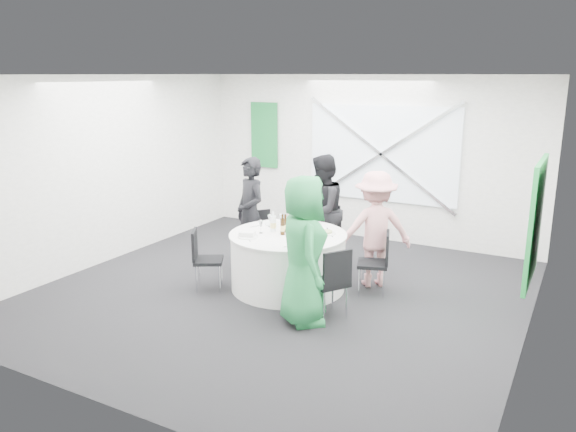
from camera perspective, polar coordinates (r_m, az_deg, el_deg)
The scene contains 47 objects.
floor at distance 7.49m, azimuth -0.74°, elevation -7.77°, with size 6.00×6.00×0.00m, color black.
ceiling at distance 6.95m, azimuth -0.81°, elevation 14.18°, with size 6.00×6.00×0.00m, color white.
wall_back at distance 9.78m, azimuth 7.91°, elevation 5.83°, with size 6.00×6.00×0.00m, color silver.
wall_front at distance 4.79m, azimuth -18.67°, elevation -3.65°, with size 6.00×6.00×0.00m, color silver.
wall_left at distance 8.92m, azimuth -17.87°, elevation 4.48°, with size 6.00×6.00×0.00m, color silver.
wall_right at distance 6.23m, azimuth 24.06°, elevation -0.08°, with size 6.00×6.00×0.00m, color silver.
window_panel at distance 9.62m, azimuth 9.52°, elevation 6.24°, with size 2.60×0.03×1.60m, color silver.
window_brace_a at distance 9.59m, azimuth 9.44°, elevation 6.22°, with size 0.05×0.05×3.16m, color silver.
window_brace_b at distance 9.59m, azimuth 9.44°, elevation 6.22°, with size 0.05×0.05×3.16m, color silver.
green_banner at distance 10.56m, azimuth -2.43°, elevation 8.21°, with size 0.55×0.04×1.20m, color #156B33.
green_sign at distance 6.86m, azimuth 23.84°, elevation -0.55°, with size 0.05×1.20×1.40m, color #188835.
banquet_table at distance 7.52m, azimuth 0.00°, elevation -4.58°, with size 1.56×1.56×0.76m.
chair_back at distance 8.42m, azimuth 3.71°, elevation -1.47°, with size 0.42×0.43×0.91m.
chair_back_left at distance 8.40m, azimuth -2.71°, elevation -1.85°, with size 0.53×0.53×0.83m.
chair_back_right at distance 7.38m, azimuth 9.19°, elevation -4.27°, with size 0.49×0.48×0.84m.
chair_front_right at distance 6.57m, azimuth 4.52°, elevation -6.32°, with size 0.55×0.54×0.86m.
chair_front_left at distance 7.54m, azimuth -8.65°, elevation -3.94°, with size 0.51×0.51×0.82m.
person_man_back_left at distance 8.28m, azimuth -3.84°, elevation 0.33°, with size 0.60×0.39×1.64m, color black.
person_man_back at distance 8.31m, azimuth 3.45°, elevation 0.51°, with size 0.82×0.45×1.68m, color black.
person_woman_pink at distance 7.61m, azimuth 8.83°, elevation -1.33°, with size 1.02×0.47×1.57m, color pink.
person_woman_green at distance 6.37m, azimuth 1.60°, elevation -3.53°, with size 0.85×0.55×1.73m, color #238242.
plate_back at distance 7.95m, azimuth 1.65°, elevation -0.64°, with size 0.27×0.27×0.01m.
plate_back_left at distance 7.86m, azimuth -1.37°, elevation -0.81°, with size 0.28×0.28×0.01m.
plate_back_right at distance 7.42m, azimuth 3.88°, elevation -1.68°, with size 0.26×0.26×0.04m.
plate_front_right at distance 6.98m, azimuth 1.78°, elevation -2.70°, with size 0.28×0.28×0.04m.
plate_front_left at distance 7.27m, azimuth -4.09°, elevation -2.10°, with size 0.26×0.26×0.01m.
napkin at distance 7.27m, azimuth -4.17°, elevation -1.81°, with size 0.20×0.13×0.05m, color white.
beer_bottle_a at distance 7.47m, azimuth -0.28°, elevation -0.95°, with size 0.06×0.06×0.24m.
beer_bottle_b at distance 7.50m, azimuth 0.28°, elevation -0.82°, with size 0.06×0.06×0.26m.
beer_bottle_c at distance 7.24m, azimuth 0.98°, elevation -1.34°, with size 0.06×0.06×0.27m.
beer_bottle_d at distance 7.33m, azimuth -0.56°, elevation -1.10°, with size 0.06×0.06×0.28m.
green_water_bottle at distance 7.39m, azimuth 1.99°, elevation -0.95°, with size 0.08×0.08×0.29m.
clear_water_bottle at distance 7.49m, azimuth -1.52°, elevation -0.79°, with size 0.08×0.08×0.27m.
wine_glass_a at distance 7.41m, azimuth -2.78°, elevation -0.82°, with size 0.07×0.07×0.17m.
wine_glass_b at distance 7.50m, azimuth 2.50°, elevation -0.62°, with size 0.07×0.07×0.17m.
wine_glass_c at distance 7.74m, azimuth -0.71°, elevation -0.15°, with size 0.07×0.07×0.17m.
wine_glass_d at distance 7.71m, azimuth -1.84°, elevation -0.21°, with size 0.07×0.07×0.17m.
fork_a at distance 7.93m, azimuth -1.41°, elevation -0.70°, with size 0.01×0.15×0.01m, color silver.
knife_a at distance 7.76m, azimuth -3.40°, elevation -1.07°, with size 0.01×0.15×0.01m, color silver.
fork_b at distance 6.86m, azimuth 0.15°, elevation -3.10°, with size 0.01×0.15×0.01m, color silver.
knife_b at distance 7.03m, azimuth 3.29°, elevation -2.70°, with size 0.01×0.15×0.01m, color silver.
fork_c at distance 7.34m, azimuth 4.44°, elevation -1.98°, with size 0.01×0.15×0.01m, color silver.
knife_c at distance 7.63m, azimuth 4.04°, elevation -1.35°, with size 0.01×0.15×0.01m, color silver.
fork_d at distance 7.49m, azimuth -4.38°, elevation -1.64°, with size 0.01×0.15×0.01m, color silver.
knife_d at distance 7.14m, azimuth -3.96°, elevation -2.43°, with size 0.01×0.15×0.01m, color silver.
fork_e at distance 7.83m, azimuth 2.82°, elevation -0.91°, with size 0.01×0.15×0.01m, color silver.
knife_e at distance 7.96m, azimuth 0.47°, elevation -0.64°, with size 0.01×0.15×0.01m, color silver.
Camera 1 is at (3.40, -6.06, 2.81)m, focal length 35.00 mm.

